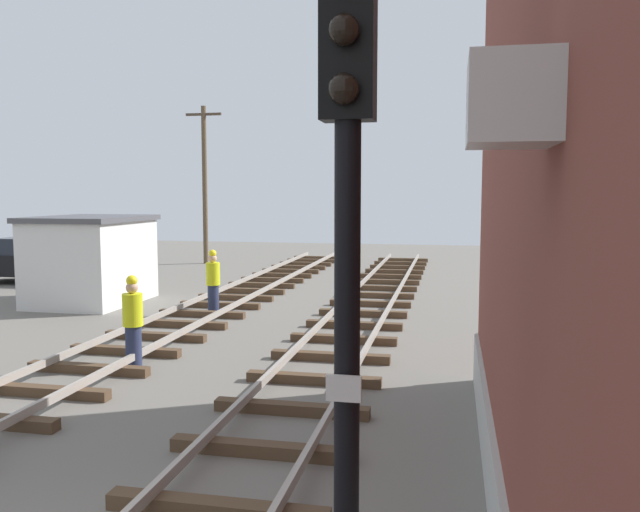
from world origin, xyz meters
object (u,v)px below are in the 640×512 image
utility_pole_far (205,182)px  track_worker_distant (213,282)px  signal_mast (347,237)px  track_worker_foreground (133,322)px  control_hut (91,260)px  parked_car_green (57,247)px  parked_car_black (34,260)px

utility_pole_far → track_worker_distant: utility_pole_far is taller
signal_mast → track_worker_foreground: (-5.52, 7.39, -2.27)m
control_hut → parked_car_green: size_ratio=0.90×
signal_mast → parked_car_green: size_ratio=1.21×
track_worker_foreground → track_worker_distant: size_ratio=1.00×
signal_mast → track_worker_foreground: 9.50m
signal_mast → track_worker_foreground: bearing=126.7°
parked_car_black → utility_pole_far: 9.37m
signal_mast → track_worker_distant: signal_mast is taller
parked_car_black → utility_pole_far: size_ratio=0.55×
parked_car_black → parked_car_green: size_ratio=1.00×
parked_car_green → track_worker_distant: bearing=-41.2°
parked_car_black → track_worker_distant: (9.16, -4.78, 0.03)m
signal_mast → parked_car_green: 29.83m
track_worker_foreground → parked_car_green: bearing=127.6°
track_worker_foreground → track_worker_distant: bearing=95.1°
track_worker_foreground → track_worker_distant: (-0.51, 5.75, 0.00)m
parked_car_black → utility_pole_far: bearing=63.6°
control_hut → track_worker_foreground: 8.43m
utility_pole_far → track_worker_distant: bearing=-67.6°
parked_car_black → track_worker_distant: 10.33m
control_hut → track_worker_distant: (4.48, -1.03, -0.46)m
control_hut → track_worker_foreground: control_hut is taller
signal_mast → parked_car_black: size_ratio=1.21×
parked_car_black → track_worker_foreground: track_worker_foreground is taller
parked_car_black → track_worker_foreground: size_ratio=2.25×
signal_mast → track_worker_distant: 14.64m
signal_mast → parked_car_green: bearing=127.3°
signal_mast → track_worker_distant: size_ratio=2.71×
parked_car_green → utility_pole_far: size_ratio=0.55×
control_hut → parked_car_black: 6.02m
parked_car_green → track_worker_distant: (11.99, -10.51, 0.03)m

